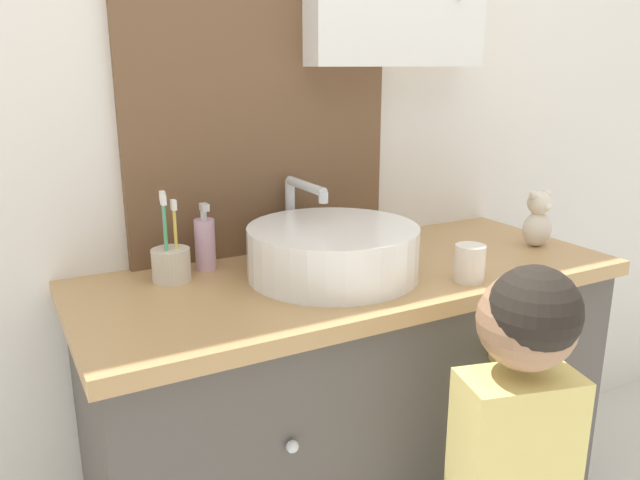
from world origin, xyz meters
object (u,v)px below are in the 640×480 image
(toothbrush_holder, at_px, (171,262))
(child_figure, at_px, (515,449))
(soap_dispenser, at_px, (205,243))
(drinking_cup, at_px, (470,263))
(sink_basin, at_px, (332,250))
(teddy_bear, at_px, (538,220))

(toothbrush_holder, relative_size, child_figure, 0.21)
(soap_dispenser, xyz_separation_m, drinking_cup, (0.47, -0.35, -0.02))
(toothbrush_holder, bearing_deg, child_figure, -49.19)
(sink_basin, xyz_separation_m, toothbrush_holder, (-0.32, 0.14, -0.02))
(sink_basin, relative_size, toothbrush_holder, 2.18)
(soap_dispenser, relative_size, teddy_bear, 1.06)
(sink_basin, height_order, teddy_bear, sink_basin)
(teddy_bear, xyz_separation_m, drinking_cup, (-0.34, -0.13, -0.03))
(soap_dispenser, relative_size, drinking_cup, 1.92)
(teddy_bear, relative_size, drinking_cup, 1.82)
(sink_basin, distance_m, toothbrush_holder, 0.35)
(soap_dispenser, height_order, child_figure, soap_dispenser)
(toothbrush_holder, distance_m, child_figure, 0.79)
(teddy_bear, bearing_deg, sink_basin, 175.37)
(toothbrush_holder, xyz_separation_m, child_figure, (0.48, -0.56, -0.28))
(child_figure, bearing_deg, toothbrush_holder, 130.81)
(child_figure, bearing_deg, sink_basin, 110.64)
(soap_dispenser, bearing_deg, toothbrush_holder, -157.08)
(child_figure, xyz_separation_m, drinking_cup, (0.08, 0.25, 0.28))
(child_figure, bearing_deg, drinking_cup, 71.33)
(child_figure, distance_m, drinking_cup, 0.38)
(teddy_bear, bearing_deg, soap_dispenser, 164.70)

